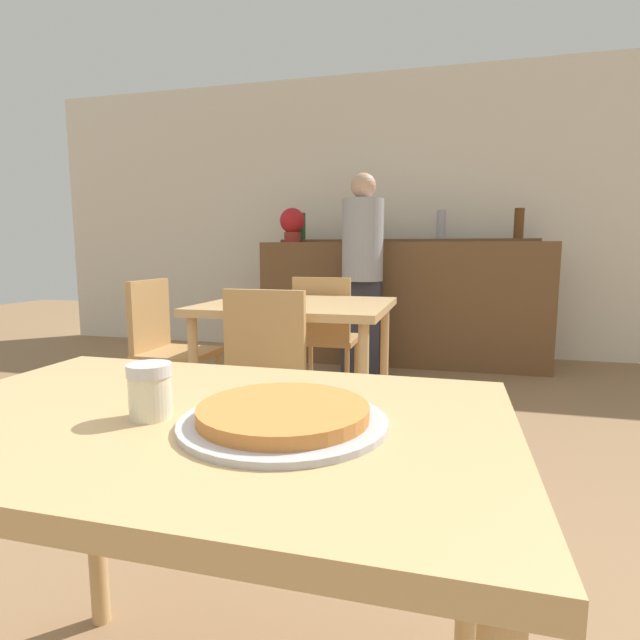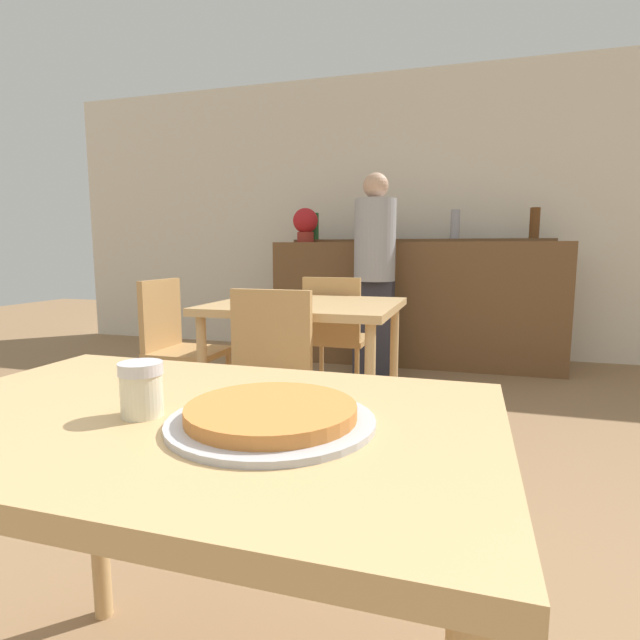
{
  "view_description": "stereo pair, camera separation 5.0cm",
  "coord_description": "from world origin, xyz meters",
  "px_view_note": "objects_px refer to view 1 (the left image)",
  "views": [
    {
      "loc": [
        0.44,
        -0.8,
        1.06
      ],
      "look_at": [
        0.09,
        0.55,
        0.86
      ],
      "focal_mm": 28.0,
      "sensor_mm": 36.0,
      "label": 1
    },
    {
      "loc": [
        0.48,
        -0.78,
        1.06
      ],
      "look_at": [
        0.09,
        0.55,
        0.86
      ],
      "focal_mm": 28.0,
      "sensor_mm": 36.0,
      "label": 2
    }
  ],
  "objects_px": {
    "chair_far_side_back": "(325,332)",
    "pizza_tray": "(283,416)",
    "chair_far_side_front": "(256,376)",
    "potted_plant": "(292,223)",
    "person_standing": "(362,268)",
    "chair_far_side_left": "(166,342)",
    "cheese_shaker": "(150,391)"
  },
  "relations": [
    {
      "from": "pizza_tray",
      "to": "potted_plant",
      "type": "height_order",
      "value": "potted_plant"
    },
    {
      "from": "chair_far_side_front",
      "to": "person_standing",
      "type": "height_order",
      "value": "person_standing"
    },
    {
      "from": "potted_plant",
      "to": "chair_far_side_back",
      "type": "bearing_deg",
      "value": -64.64
    },
    {
      "from": "pizza_tray",
      "to": "cheese_shaker",
      "type": "relative_size",
      "value": 3.62
    },
    {
      "from": "pizza_tray",
      "to": "chair_far_side_back",
      "type": "bearing_deg",
      "value": 102.37
    },
    {
      "from": "chair_far_side_left",
      "to": "person_standing",
      "type": "relative_size",
      "value": 0.53
    },
    {
      "from": "cheese_shaker",
      "to": "chair_far_side_back",
      "type": "bearing_deg",
      "value": 96.79
    },
    {
      "from": "pizza_tray",
      "to": "person_standing",
      "type": "relative_size",
      "value": 0.21
    },
    {
      "from": "chair_far_side_back",
      "to": "potted_plant",
      "type": "xyz_separation_m",
      "value": [
        -0.69,
        1.45,
        0.8
      ]
    },
    {
      "from": "person_standing",
      "to": "cheese_shaker",
      "type": "bearing_deg",
      "value": -86.56
    },
    {
      "from": "chair_far_side_back",
      "to": "pizza_tray",
      "type": "distance_m",
      "value": 2.49
    },
    {
      "from": "chair_far_side_front",
      "to": "potted_plant",
      "type": "xyz_separation_m",
      "value": [
        -0.69,
        2.68,
        0.8
      ]
    },
    {
      "from": "person_standing",
      "to": "potted_plant",
      "type": "relative_size",
      "value": 5.11
    },
    {
      "from": "potted_plant",
      "to": "chair_far_side_front",
      "type": "bearing_deg",
      "value": -75.6
    },
    {
      "from": "chair_far_side_front",
      "to": "chair_far_side_left",
      "type": "relative_size",
      "value": 1.0
    },
    {
      "from": "chair_far_side_back",
      "to": "cheese_shaker",
      "type": "xyz_separation_m",
      "value": [
        0.29,
        -2.44,
        0.3
      ]
    },
    {
      "from": "chair_far_side_left",
      "to": "potted_plant",
      "type": "distance_m",
      "value": 2.22
    },
    {
      "from": "chair_far_side_back",
      "to": "pizza_tray",
      "type": "height_order",
      "value": "chair_far_side_back"
    },
    {
      "from": "chair_far_side_front",
      "to": "cheese_shaker",
      "type": "bearing_deg",
      "value": -76.51
    },
    {
      "from": "chair_far_side_front",
      "to": "person_standing",
      "type": "bearing_deg",
      "value": 87.65
    },
    {
      "from": "chair_far_side_left",
      "to": "chair_far_side_back",
      "type": "bearing_deg",
      "value": -53.02
    },
    {
      "from": "chair_far_side_front",
      "to": "pizza_tray",
      "type": "relative_size",
      "value": 2.48
    },
    {
      "from": "chair_far_side_left",
      "to": "pizza_tray",
      "type": "height_order",
      "value": "chair_far_side_left"
    },
    {
      "from": "pizza_tray",
      "to": "cheese_shaker",
      "type": "height_order",
      "value": "cheese_shaker"
    },
    {
      "from": "chair_far_side_back",
      "to": "chair_far_side_left",
      "type": "distance_m",
      "value": 1.02
    },
    {
      "from": "chair_far_side_front",
      "to": "chair_far_side_back",
      "type": "xyz_separation_m",
      "value": [
        0.0,
        1.23,
        0.0
      ]
    },
    {
      "from": "chair_far_side_front",
      "to": "person_standing",
      "type": "relative_size",
      "value": 0.53
    },
    {
      "from": "chair_far_side_left",
      "to": "person_standing",
      "type": "xyz_separation_m",
      "value": [
        0.91,
        1.54,
        0.39
      ]
    },
    {
      "from": "potted_plant",
      "to": "chair_far_side_left",
      "type": "bearing_deg",
      "value": -93.54
    },
    {
      "from": "person_standing",
      "to": "potted_plant",
      "type": "xyz_separation_m",
      "value": [
        -0.78,
        0.53,
        0.4
      ]
    },
    {
      "from": "chair_far_side_left",
      "to": "person_standing",
      "type": "distance_m",
      "value": 1.83
    },
    {
      "from": "chair_far_side_left",
      "to": "person_standing",
      "type": "height_order",
      "value": "person_standing"
    }
  ]
}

